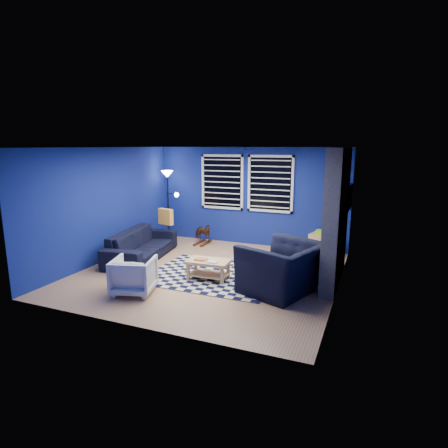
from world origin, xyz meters
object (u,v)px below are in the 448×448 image
(sofa, at_px, (142,245))
(rocking_horse, at_px, (202,233))
(cabinet, at_px, (323,244))
(floor_lamp, at_px, (168,184))
(coffee_table, at_px, (208,266))
(tv, at_px, (348,198))
(armchair_bent, at_px, (134,275))
(armchair_big, at_px, (283,268))

(sofa, distance_m, rocking_horse, 1.83)
(cabinet, height_order, floor_lamp, floor_lamp)
(coffee_table, height_order, floor_lamp, floor_lamp)
(rocking_horse, bearing_deg, tv, -75.68)
(rocking_horse, bearing_deg, armchair_bent, -160.06)
(tv, relative_size, cabinet, 1.52)
(tv, xyz_separation_m, cabinet, (-0.52, 0.25, -1.15))
(armchair_bent, distance_m, coffee_table, 1.43)
(coffee_table, distance_m, cabinet, 3.17)
(sofa, bearing_deg, coffee_table, -118.04)
(tv, distance_m, armchair_bent, 4.85)
(sofa, bearing_deg, tv, -77.52)
(armchair_bent, relative_size, floor_lamp, 0.37)
(tv, height_order, floor_lamp, floor_lamp)
(floor_lamp, bearing_deg, armchair_big, -33.22)
(tv, bearing_deg, sofa, -158.49)
(armchair_bent, distance_m, floor_lamp, 3.94)
(sofa, xyz_separation_m, armchair_big, (3.44, -0.72, 0.11))
(armchair_big, distance_m, floor_lamp, 4.60)
(tv, distance_m, cabinet, 1.28)
(rocking_horse, bearing_deg, floor_lamp, 102.32)
(armchair_big, distance_m, cabinet, 2.68)
(rocking_horse, relative_size, cabinet, 0.86)
(armchair_big, height_order, floor_lamp, floor_lamp)
(sofa, relative_size, rocking_horse, 3.95)
(armchair_big, xyz_separation_m, armchair_bent, (-2.38, -1.05, -0.12))
(armchair_bent, bearing_deg, armchair_big, -172.81)
(tv, relative_size, sofa, 0.45)
(sofa, xyz_separation_m, cabinet, (3.76, 1.94, -0.07))
(tv, relative_size, armchair_bent, 1.42)
(tv, distance_m, floor_lamp, 4.58)
(rocking_horse, relative_size, coffee_table, 0.67)
(cabinet, distance_m, floor_lamp, 4.26)
(armchair_big, bearing_deg, armchair_bent, -46.83)
(tv, xyz_separation_m, rocking_horse, (-3.56, 0.00, -1.09))
(coffee_table, xyz_separation_m, floor_lamp, (-2.27, 2.40, 1.26))
(armchair_big, bearing_deg, coffee_table, -72.19)
(floor_lamp, bearing_deg, coffee_table, -46.61)
(rocking_horse, xyz_separation_m, coffee_table, (1.26, -2.37, -0.02))
(armchair_bent, relative_size, cabinet, 1.07)
(cabinet, bearing_deg, sofa, -138.58)
(armchair_bent, relative_size, rocking_horse, 1.25)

